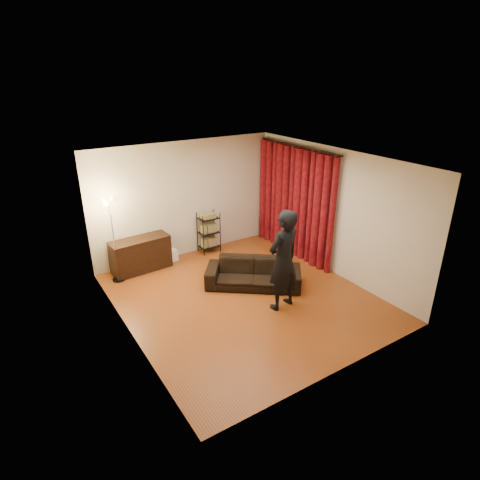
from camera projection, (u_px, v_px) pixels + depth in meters
floor at (244, 297)px, 7.88m from camera, size 5.00×5.00×0.00m
ceiling at (245, 161)px, 6.82m from camera, size 5.00×5.00×0.00m
wall_back at (185, 200)px, 9.29m from camera, size 5.00×0.00×5.00m
wall_front at (345, 293)px, 5.42m from camera, size 5.00×0.00×5.00m
wall_left at (123, 264)px, 6.24m from camera, size 0.00×5.00×5.00m
wall_right at (333, 212)px, 8.47m from camera, size 0.00×5.00×5.00m
curtain_rod at (298, 146)px, 8.80m from camera, size 0.04×2.65×0.04m
curtain at (294, 203)px, 9.31m from camera, size 0.22×2.65×2.55m
sofa at (253, 273)px, 8.22m from camera, size 1.98×1.77×0.56m
person at (283, 260)px, 7.22m from camera, size 0.77×0.57×1.93m
media_cabinet at (141, 254)px, 8.83m from camera, size 1.31×0.57×0.75m
storage_boxes at (170, 255)px, 9.35m from camera, size 0.32×0.26×0.26m
wire_shelf at (209, 232)px, 9.68m from camera, size 0.52×0.42×1.01m
floor_lamp at (114, 240)px, 8.18m from camera, size 0.41×0.41×1.83m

